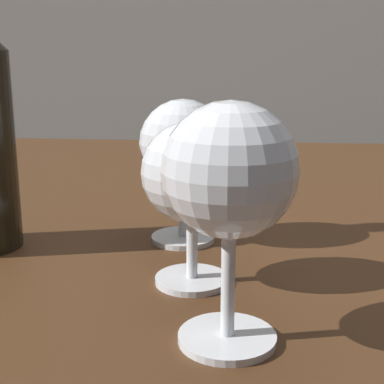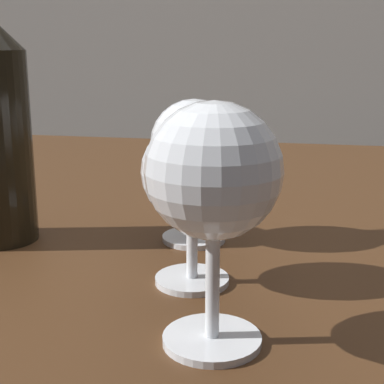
% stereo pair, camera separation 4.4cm
% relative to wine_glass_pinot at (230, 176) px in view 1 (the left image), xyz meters
% --- Properties ---
extents(dining_table, '(1.36, 0.92, 0.70)m').
position_rel_wine_glass_pinot_xyz_m(dining_table, '(0.03, 0.34, -0.19)').
color(dining_table, '#472B16').
rests_on(dining_table, ground_plane).
extents(wine_glass_pinot, '(0.08, 0.08, 0.15)m').
position_rel_wine_glass_pinot_xyz_m(wine_glass_pinot, '(0.00, 0.00, 0.00)').
color(wine_glass_pinot, white).
rests_on(wine_glass_pinot, dining_table).
extents(wine_glass_port, '(0.08, 0.08, 0.13)m').
position_rel_wine_glass_pinot_xyz_m(wine_glass_port, '(-0.03, 0.09, -0.02)').
color(wine_glass_port, white).
rests_on(wine_glass_port, dining_table).
extents(wine_glass_cabernet, '(0.08, 0.08, 0.14)m').
position_rel_wine_glass_pinot_xyz_m(wine_glass_cabernet, '(-0.05, 0.19, -0.02)').
color(wine_glass_cabernet, white).
rests_on(wine_glass_cabernet, dining_table).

